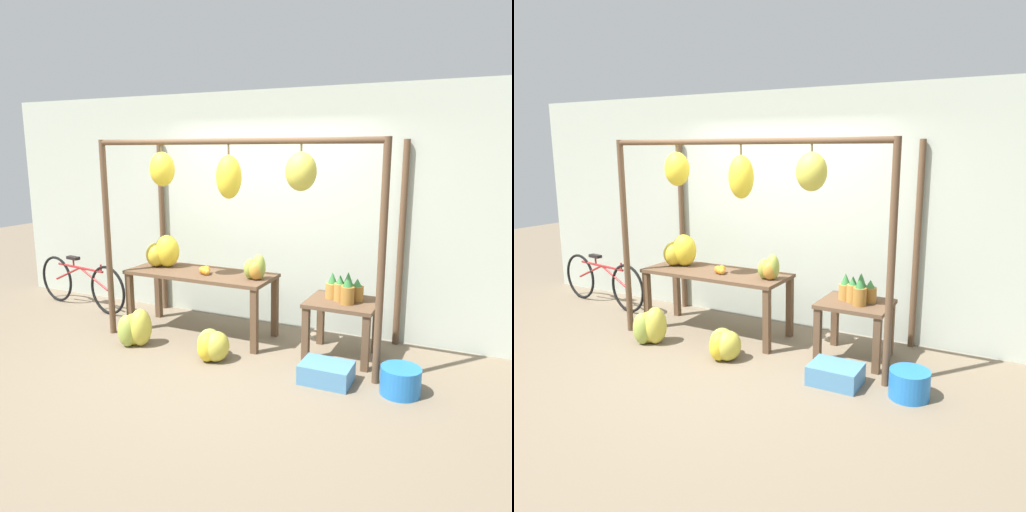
# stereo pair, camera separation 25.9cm
# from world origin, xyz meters

# --- Properties ---
(ground_plane) EXTENTS (20.00, 20.00, 0.00)m
(ground_plane) POSITION_xyz_m (0.00, 0.00, 0.00)
(ground_plane) COLOR #756651
(shop_wall_back) EXTENTS (8.00, 0.08, 2.80)m
(shop_wall_back) POSITION_xyz_m (0.00, 1.49, 1.40)
(shop_wall_back) COLOR #B7C1B2
(shop_wall_back) RESTS_ON ground_plane
(stall_awning) EXTENTS (3.15, 1.22, 2.23)m
(stall_awning) POSITION_xyz_m (0.03, 0.52, 1.66)
(stall_awning) COLOR brown
(stall_awning) RESTS_ON ground_plane
(display_table_main) EXTENTS (1.72, 0.66, 0.74)m
(display_table_main) POSITION_xyz_m (-0.58, 0.78, 0.64)
(display_table_main) COLOR brown
(display_table_main) RESTS_ON ground_plane
(display_table_side) EXTENTS (0.71, 0.60, 0.60)m
(display_table_side) POSITION_xyz_m (1.09, 0.81, 0.46)
(display_table_side) COLOR brown
(display_table_side) RESTS_ON ground_plane
(banana_pile_on_table) EXTENTS (0.43, 0.35, 0.38)m
(banana_pile_on_table) POSITION_xyz_m (-1.13, 0.82, 0.92)
(banana_pile_on_table) COLOR yellow
(banana_pile_on_table) RESTS_ON display_table_main
(orange_pile) EXTENTS (0.15, 0.14, 0.09)m
(orange_pile) POSITION_xyz_m (-0.48, 0.70, 0.78)
(orange_pile) COLOR orange
(orange_pile) RESTS_ON display_table_main
(pineapple_cluster) EXTENTS (0.39, 0.28, 0.32)m
(pineapple_cluster) POSITION_xyz_m (1.10, 0.82, 0.72)
(pineapple_cluster) COLOR #B27F38
(pineapple_cluster) RESTS_ON display_table_side
(banana_pile_ground_left) EXTENTS (0.39, 0.34, 0.42)m
(banana_pile_ground_left) POSITION_xyz_m (-1.05, 0.14, 0.19)
(banana_pile_ground_left) COLOR gold
(banana_pile_ground_left) RESTS_ON ground_plane
(banana_pile_ground_right) EXTENTS (0.45, 0.42, 0.31)m
(banana_pile_ground_right) POSITION_xyz_m (-0.09, 0.16, 0.15)
(banana_pile_ground_right) COLOR gold
(banana_pile_ground_right) RESTS_ON ground_plane
(fruit_crate_white) EXTENTS (0.47, 0.35, 0.18)m
(fruit_crate_white) POSITION_xyz_m (1.12, 0.17, 0.09)
(fruit_crate_white) COLOR #4C84B2
(fruit_crate_white) RESTS_ON ground_plane
(blue_bucket) EXTENTS (0.35, 0.35, 0.25)m
(blue_bucket) POSITION_xyz_m (1.78, 0.22, 0.12)
(blue_bucket) COLOR blue
(blue_bucket) RESTS_ON ground_plane
(parked_bicycle) EXTENTS (1.71, 0.30, 0.70)m
(parked_bicycle) POSITION_xyz_m (-2.59, 0.94, 0.34)
(parked_bicycle) COLOR black
(parked_bicycle) RESTS_ON ground_plane
(papaya_pile) EXTENTS (0.28, 0.25, 0.28)m
(papaya_pile) POSITION_xyz_m (0.14, 0.74, 0.86)
(papaya_pile) COLOR gold
(papaya_pile) RESTS_ON display_table_main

